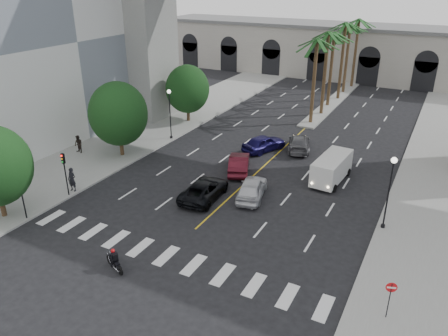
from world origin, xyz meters
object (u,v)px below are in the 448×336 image
(motorcycle_rider, at_px, (114,260))
(car_b, at_px, (239,163))
(car_e, at_px, (264,143))
(cargo_van, at_px, (331,168))
(pedestrian_a, at_px, (72,180))
(car_d, at_px, (299,143))
(car_a, at_px, (252,188))
(traffic_signal_far, at_px, (64,167))
(car_c, at_px, (204,190))
(lamp_post_right, at_px, (390,187))
(traffic_signal_near, at_px, (20,188))
(do_not_enter_sign, at_px, (390,293))
(pedestrian_b, at_px, (79,144))
(lamp_post_left_far, at_px, (170,110))

(motorcycle_rider, xyz_separation_m, car_b, (0.40, 15.98, 0.16))
(car_e, height_order, cargo_van, cargo_van)
(pedestrian_a, bearing_deg, car_d, 48.12)
(car_a, xyz_separation_m, car_d, (0.00, 11.34, -0.07))
(traffic_signal_far, xyz_separation_m, car_c, (9.58, 4.73, -1.78))
(motorcycle_rider, distance_m, car_b, 15.99)
(lamp_post_right, xyz_separation_m, car_b, (-12.90, 3.96, -2.43))
(lamp_post_right, xyz_separation_m, car_a, (-9.90, 0.07, -2.42))
(motorcycle_rider, relative_size, car_c, 0.35)
(traffic_signal_near, bearing_deg, do_not_enter_sign, 3.94)
(car_a, height_order, car_b, car_a)
(cargo_van, bearing_deg, motorcycle_rider, -110.13)
(traffic_signal_far, relative_size, pedestrian_b, 2.10)
(lamp_post_left_far, bearing_deg, traffic_signal_near, -89.69)
(car_a, distance_m, do_not_enter_sign, 14.56)
(lamp_post_right, height_order, car_d, lamp_post_right)
(car_d, bearing_deg, car_a, 72.29)
(motorcycle_rider, height_order, car_d, car_d)
(pedestrian_b, xyz_separation_m, do_not_enter_sign, (30.01, -9.29, 0.65))
(traffic_signal_far, height_order, cargo_van, traffic_signal_far)
(car_d, bearing_deg, pedestrian_b, 12.89)
(car_a, distance_m, car_d, 11.34)
(lamp_post_left_far, xyz_separation_m, car_d, (12.90, 3.41, -2.49))
(car_e, bearing_deg, car_c, 112.29)
(cargo_van, distance_m, pedestrian_b, 23.80)
(lamp_post_right, height_order, car_c, lamp_post_right)
(car_a, bearing_deg, car_e, -85.58)
(motorcycle_rider, height_order, car_e, car_e)
(car_a, relative_size, car_e, 1.00)
(pedestrian_b, bearing_deg, car_d, 39.61)
(car_e, bearing_deg, car_a, 130.93)
(do_not_enter_sign, bearing_deg, cargo_van, 96.12)
(car_a, bearing_deg, cargo_van, -142.58)
(car_e, bearing_deg, motorcycle_rider, 112.35)
(traffic_signal_near, height_order, do_not_enter_sign, traffic_signal_near)
(lamp_post_left_far, xyz_separation_m, pedestrian_a, (-0.10, -13.80, -2.09))
(traffic_signal_far, bearing_deg, car_a, 27.16)
(car_c, relative_size, do_not_enter_sign, 2.28)
(car_c, bearing_deg, cargo_van, -140.45)
(traffic_signal_far, relative_size, do_not_enter_sign, 1.58)
(traffic_signal_near, xyz_separation_m, cargo_van, (17.49, 16.27, -1.27))
(cargo_van, distance_m, do_not_enter_sign, 16.11)
(car_e, bearing_deg, do_not_enter_sign, 151.66)
(traffic_signal_near, xyz_separation_m, car_d, (12.80, 21.91, -1.78))
(car_b, xyz_separation_m, cargo_van, (7.69, 1.81, 0.44))
(traffic_signal_far, bearing_deg, car_d, 54.45)
(lamp_post_left_far, distance_m, lamp_post_right, 24.16)
(lamp_post_left_far, distance_m, cargo_van, 17.85)
(lamp_post_right, relative_size, motorcycle_rider, 2.93)
(lamp_post_right, xyz_separation_m, traffic_signal_far, (-22.70, -6.50, -0.71))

